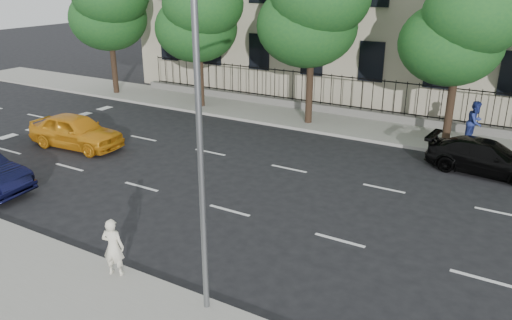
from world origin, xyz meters
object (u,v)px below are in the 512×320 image
Objects in this scene: street_light at (213,97)px; black_sedan at (486,157)px; yellow_taxi at (76,131)px; woman_near at (113,247)px.

street_light is 13.89m from black_sedan.
street_light is 1.73× the size of black_sedan.
yellow_taxi reaches higher than black_sedan.
woman_near reaches higher than black_sedan.
black_sedan is 14.95m from woman_near.
street_light reaches higher than yellow_taxi.
street_light is 5.12m from woman_near.
street_light reaches higher than woman_near.
woman_near reaches higher than yellow_taxi.
street_light is 5.01× the size of woman_near.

